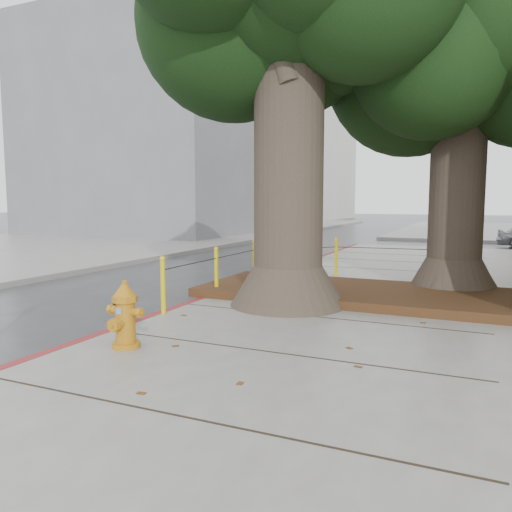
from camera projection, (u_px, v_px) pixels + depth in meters
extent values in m
plane|color=#28282B|center=(235.00, 359.00, 6.29)|extent=(140.00, 140.00, 0.00)
cube|color=slate|center=(45.00, 246.00, 21.05)|extent=(14.00, 60.00, 0.15)
cube|color=maroon|center=(199.00, 303.00, 9.36)|extent=(0.14, 26.00, 0.16)
cube|color=black|center=(370.00, 294.00, 9.43)|extent=(6.40, 2.60, 0.16)
cube|color=slate|center=(179.00, 137.00, 31.68)|extent=(12.00, 16.00, 12.00)
cube|color=silver|center=(281.00, 149.00, 53.18)|extent=(12.00, 18.00, 15.00)
cone|color=#4C3F33|center=(288.00, 285.00, 8.80)|extent=(2.04, 2.04, 0.70)
cylinder|color=#4C3F33|center=(289.00, 169.00, 8.58)|extent=(1.20, 1.20, 4.22)
cone|color=#4C3F33|center=(453.00, 275.00, 10.01)|extent=(1.77, 1.77, 0.70)
cylinder|color=#4C3F33|center=(457.00, 183.00, 9.81)|extent=(1.04, 1.04, 3.84)
sphere|color=#163311|center=(464.00, 19.00, 9.47)|extent=(3.80, 3.80, 3.80)
cylinder|color=#DAC10C|center=(163.00, 286.00, 8.09)|extent=(0.08, 0.08, 0.90)
sphere|color=#DAC10C|center=(162.00, 259.00, 8.04)|extent=(0.09, 0.09, 0.09)
cylinder|color=#DAC10C|center=(216.00, 272.00, 9.72)|extent=(0.08, 0.08, 0.90)
sphere|color=#DAC10C|center=(216.00, 249.00, 9.67)|extent=(0.09, 0.09, 0.09)
cylinder|color=#DAC10C|center=(255.00, 262.00, 11.35)|extent=(0.08, 0.08, 0.90)
sphere|color=#DAC10C|center=(255.00, 242.00, 11.30)|extent=(0.09, 0.09, 0.09)
cylinder|color=#DAC10C|center=(336.00, 258.00, 12.10)|extent=(0.08, 0.08, 0.90)
sphere|color=#DAC10C|center=(337.00, 239.00, 12.05)|extent=(0.09, 0.09, 0.09)
cylinder|color=#DAC10C|center=(433.00, 262.00, 11.38)|extent=(0.08, 0.08, 0.90)
sphere|color=#DAC10C|center=(433.00, 242.00, 11.33)|extent=(0.09, 0.09, 0.09)
cylinder|color=black|center=(192.00, 264.00, 8.87)|extent=(0.02, 1.80, 0.02)
cylinder|color=black|center=(237.00, 254.00, 10.50)|extent=(0.02, 1.80, 0.02)
cylinder|color=black|center=(297.00, 248.00, 11.69)|extent=(1.51, 1.51, 0.02)
cylinder|color=black|center=(383.00, 248.00, 11.71)|extent=(2.20, 0.22, 0.02)
cylinder|color=#C27A13|center=(126.00, 345.00, 6.27)|extent=(0.36, 0.36, 0.07)
cylinder|color=#C27A13|center=(126.00, 321.00, 6.24)|extent=(0.25, 0.25, 0.55)
cylinder|color=#C27A13|center=(125.00, 299.00, 6.21)|extent=(0.33, 0.33, 0.08)
cone|color=#C27A13|center=(125.00, 290.00, 6.19)|extent=(0.30, 0.30, 0.15)
cylinder|color=#C27A13|center=(124.00, 283.00, 6.18)|extent=(0.06, 0.06, 0.06)
cylinder|color=#C27A13|center=(116.00, 310.00, 6.28)|extent=(0.16, 0.10, 0.10)
cylinder|color=#C27A13|center=(134.00, 312.00, 6.16)|extent=(0.16, 0.10, 0.10)
cylinder|color=#C27A13|center=(118.00, 324.00, 6.12)|extent=(0.15, 0.16, 0.14)
cube|color=#5999D8|center=(119.00, 311.00, 6.11)|extent=(0.08, 0.01, 0.08)
imported|color=black|center=(174.00, 227.00, 26.61)|extent=(1.83, 4.02, 1.14)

